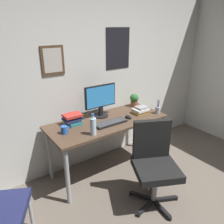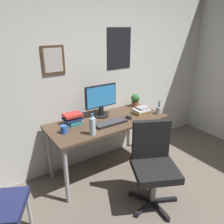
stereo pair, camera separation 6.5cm
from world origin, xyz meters
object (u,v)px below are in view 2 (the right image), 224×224
Objects in this scene: keyboard at (110,123)px; computer_mouse at (129,117)px; office_chair at (153,160)px; book_stack_left at (141,110)px; pen_cup at (158,110)px; monitor at (101,99)px; water_bottle at (92,126)px; coffee_mug_near at (64,129)px; potted_plant at (135,100)px; book_stack_right at (73,118)px.

computer_mouse is (0.30, 0.01, 0.01)m from keyboard.
office_chair reaches higher than book_stack_left.
monitor is at bearing 152.12° from pen_cup.
office_chair is 1.05m from monitor.
keyboard is 2.00× the size of book_stack_left.
water_bottle reaches higher than coffee_mug_near.
potted_plant reaches higher than book_stack_left.
coffee_mug_near is (-0.88, 0.08, 0.03)m from computer_mouse.
office_chair reaches higher than coffee_mug_near.
book_stack_right is at bearing 167.20° from book_stack_left.
potted_plant is (1.00, 0.46, -0.00)m from water_bottle.
potted_plant is at bearing 10.99° from coffee_mug_near.
keyboard is at bearing -153.88° from potted_plant.
pen_cup is 0.93× the size of book_stack_left.
book_stack_right is at bearing 145.49° from keyboard.
water_bottle is at bearing -155.41° from potted_plant.
potted_plant is at bearing 3.50° from book_stack_right.
pen_cup is at bearing -37.36° from book_stack_left.
water_bottle is 0.90m from book_stack_left.
potted_plant is 0.31m from book_stack_left.
monitor is 0.45m from book_stack_right.
monitor is 0.60m from book_stack_left.
monitor is 1.98× the size of book_stack_right.
pen_cup is (0.71, -0.37, -0.19)m from monitor.
monitor reaches higher than pen_cup.
keyboard is at bearing -8.39° from coffee_mug_near.
keyboard is 3.78× the size of coffee_mug_near.
pen_cup is (1.32, -0.18, 0.01)m from coffee_mug_near.
book_stack_right is (0.20, 0.18, 0.03)m from coffee_mug_near.
computer_mouse reaches higher than keyboard.
pen_cup reaches higher than keyboard.
coffee_mug_near is 0.49× the size of book_stack_right.
monitor reaches higher than keyboard.
keyboard is at bearing 173.01° from pen_cup.
book_stack_right is (-0.94, 0.21, 0.03)m from book_stack_left.
monitor reaches higher than book_stack_left.
book_stack_right reaches higher than coffee_mug_near.
office_chair and potted_plant have the same top height.
office_chair is at bearing -46.31° from coffee_mug_near.
monitor is 0.82m from pen_cup.
keyboard is 2.15× the size of pen_cup.
potted_plant is at bearing 40.68° from computer_mouse.
office_chair is at bearing -118.92° from potted_plant.
monitor reaches higher than potted_plant.
monitor is at bearing -175.75° from potted_plant.
monitor is 2.30× the size of pen_cup.
potted_plant is at bearing 99.54° from pen_cup.
office_chair is 0.87m from book_stack_left.
computer_mouse is at bearing -20.41° from book_stack_right.
keyboard is 1.70× the size of water_bottle.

